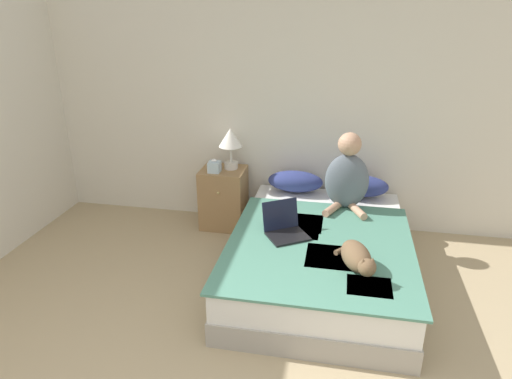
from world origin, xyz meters
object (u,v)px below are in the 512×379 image
pillow_near (295,181)px  cat_tabby (357,257)px  table_lamp (231,141)px  person_sitting (347,177)px  tissue_box (214,167)px  pillow_far (360,186)px  nightstand (224,198)px  laptop_open (285,228)px  bed (320,256)px

pillow_near → cat_tabby: 1.54m
pillow_near → table_lamp: (-0.68, 0.00, 0.40)m
pillow_near → table_lamp: size_ratio=1.31×
person_sitting → tissue_box: bearing=172.5°
pillow_far → person_sitting: 0.40m
table_lamp → tissue_box: size_ratio=3.09×
pillow_near → nightstand: size_ratio=0.88×
pillow_far → tissue_box: bearing=-174.8°
tissue_box → nightstand: bearing=55.6°
cat_tabby → tissue_box: bearing=-152.0°
laptop_open → nightstand: laptop_open is taller
nightstand → table_lamp: size_ratio=1.49×
pillow_near → cat_tabby: (0.61, -1.42, -0.01)m
cat_tabby → nightstand: cat_tabby is taller
person_sitting → tissue_box: (-1.34, 0.18, -0.05)m
person_sitting → laptop_open: 0.86m
table_lamp → cat_tabby: bearing=-47.7°
pillow_near → pillow_far: size_ratio=1.00×
pillow_near → tissue_box: size_ratio=4.04×
bed → pillow_far: size_ratio=3.72×
person_sitting → nightstand: person_sitting is taller
tissue_box → person_sitting: bearing=-7.5°
nightstand → tissue_box: tissue_box is taller
cat_tabby → nightstand: 1.95m
pillow_far → nightstand: size_ratio=0.88×
cat_tabby → table_lamp: 1.96m
nightstand → tissue_box: size_ratio=4.60×
pillow_near → tissue_box: tissue_box is taller
person_sitting → table_lamp: (-1.20, 0.31, 0.19)m
pillow_near → laptop_open: (0.03, -0.98, -0.05)m
laptop_open → table_lamp: 1.29m
laptop_open → table_lamp: bearing=93.0°
bed → person_sitting: (0.19, 0.58, 0.54)m
person_sitting → bed: bearing=-107.9°
pillow_far → table_lamp: size_ratio=1.31×
person_sitting → table_lamp: size_ratio=1.69×
pillow_near → nightstand: (-0.76, -0.04, -0.23)m
nightstand → pillow_near: bearing=3.2°
bed → pillow_near: pillow_near is taller
cat_tabby → table_lamp: (-1.29, 1.42, 0.40)m
pillow_far → tissue_box: 1.49m
pillow_near → tissue_box: 0.85m
nightstand → table_lamp: table_lamp is taller
laptop_open → table_lamp: (-0.71, 0.98, 0.45)m
nightstand → table_lamp: (0.08, 0.05, 0.62)m
nightstand → table_lamp: 0.63m
pillow_far → cat_tabby: 1.42m
pillow_far → pillow_near: bearing=180.0°
cat_tabby → tissue_box: (-1.43, 1.28, 0.16)m
bed → nightstand: 1.38m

